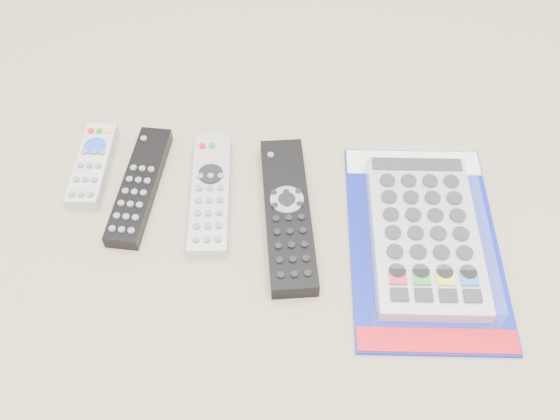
# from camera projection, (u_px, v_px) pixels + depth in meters

# --- Properties ---
(remote_small_grey) EXTENTS (0.06, 0.15, 0.02)m
(remote_small_grey) POSITION_uv_depth(u_px,v_px,m) (93.00, 165.00, 0.87)
(remote_small_grey) COLOR #B7B7B9
(remote_small_grey) RESTS_ON ground
(remote_slim_black) EXTENTS (0.05, 0.20, 0.02)m
(remote_slim_black) POSITION_uv_depth(u_px,v_px,m) (140.00, 186.00, 0.85)
(remote_slim_black) COLOR black
(remote_slim_black) RESTS_ON ground
(remote_silver_dvd) EXTENTS (0.08, 0.21, 0.02)m
(remote_silver_dvd) POSITION_uv_depth(u_px,v_px,m) (210.00, 193.00, 0.84)
(remote_silver_dvd) COLOR #B7B7BB
(remote_silver_dvd) RESTS_ON ground
(remote_large_black) EXTENTS (0.11, 0.25, 0.03)m
(remote_large_black) POSITION_uv_depth(u_px,v_px,m) (288.00, 214.00, 0.82)
(remote_large_black) COLOR black
(remote_large_black) RESTS_ON ground
(jumbo_remote_packaged) EXTENTS (0.22, 0.33, 0.04)m
(jumbo_remote_packaged) POSITION_uv_depth(u_px,v_px,m) (425.00, 232.00, 0.79)
(jumbo_remote_packaged) COLOR #0E1B9F
(jumbo_remote_packaged) RESTS_ON ground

